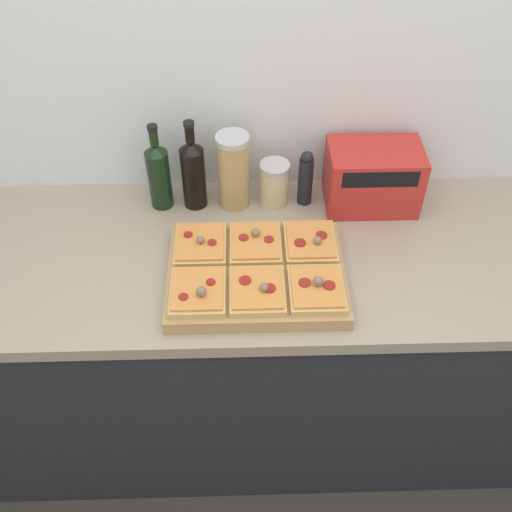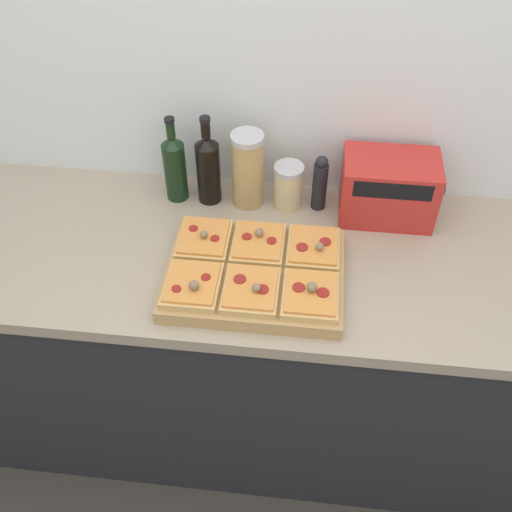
# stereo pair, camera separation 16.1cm
# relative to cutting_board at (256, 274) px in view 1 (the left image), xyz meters

# --- Properties ---
(ground_plane) EXTENTS (12.00, 12.00, 0.00)m
(ground_plane) POSITION_rel_cutting_board_xyz_m (0.04, -0.21, -0.91)
(ground_plane) COLOR #3D3833
(wall_back) EXTENTS (6.00, 0.06, 2.50)m
(wall_back) POSITION_rel_cutting_board_xyz_m (0.04, 0.46, 0.34)
(wall_back) COLOR silver
(wall_back) RESTS_ON ground_plane
(kitchen_counter) EXTENTS (2.63, 0.67, 0.89)m
(kitchen_counter) POSITION_rel_cutting_board_xyz_m (0.04, 0.11, -0.47)
(kitchen_counter) COLOR #232328
(kitchen_counter) RESTS_ON ground_plane
(cutting_board) EXTENTS (0.48, 0.37, 0.04)m
(cutting_board) POSITION_rel_cutting_board_xyz_m (0.00, 0.00, 0.00)
(cutting_board) COLOR tan
(cutting_board) RESTS_ON kitchen_counter
(pizza_slice_back_left) EXTENTS (0.14, 0.16, 0.05)m
(pizza_slice_back_left) POSITION_rel_cutting_board_xyz_m (-0.15, 0.09, 0.03)
(pizza_slice_back_left) COLOR tan
(pizza_slice_back_left) RESTS_ON cutting_board
(pizza_slice_back_center) EXTENTS (0.14, 0.16, 0.05)m
(pizza_slice_back_center) POSITION_rel_cutting_board_xyz_m (0.00, 0.09, 0.03)
(pizza_slice_back_center) COLOR tan
(pizza_slice_back_center) RESTS_ON cutting_board
(pizza_slice_back_right) EXTENTS (0.14, 0.16, 0.05)m
(pizza_slice_back_right) POSITION_rel_cutting_board_xyz_m (0.15, 0.09, 0.03)
(pizza_slice_back_right) COLOR tan
(pizza_slice_back_right) RESTS_ON cutting_board
(pizza_slice_front_left) EXTENTS (0.14, 0.16, 0.05)m
(pizza_slice_front_left) POSITION_rel_cutting_board_xyz_m (-0.15, -0.09, 0.03)
(pizza_slice_front_left) COLOR tan
(pizza_slice_front_left) RESTS_ON cutting_board
(pizza_slice_front_center) EXTENTS (0.14, 0.16, 0.05)m
(pizza_slice_front_center) POSITION_rel_cutting_board_xyz_m (0.00, -0.09, 0.03)
(pizza_slice_front_center) COLOR tan
(pizza_slice_front_center) RESTS_ON cutting_board
(pizza_slice_front_right) EXTENTS (0.14, 0.16, 0.06)m
(pizza_slice_front_right) POSITION_rel_cutting_board_xyz_m (0.15, -0.09, 0.04)
(pizza_slice_front_right) COLOR tan
(pizza_slice_front_right) RESTS_ON cutting_board
(olive_oil_bottle) EXTENTS (0.07, 0.07, 0.28)m
(olive_oil_bottle) POSITION_rel_cutting_board_xyz_m (-0.28, 0.33, 0.10)
(olive_oil_bottle) COLOR black
(olive_oil_bottle) RESTS_ON kitchen_counter
(wine_bottle) EXTENTS (0.07, 0.07, 0.29)m
(wine_bottle) POSITION_rel_cutting_board_xyz_m (-0.18, 0.33, 0.10)
(wine_bottle) COLOR black
(wine_bottle) RESTS_ON kitchen_counter
(grain_jar_tall) EXTENTS (0.10, 0.10, 0.24)m
(grain_jar_tall) POSITION_rel_cutting_board_xyz_m (-0.06, 0.33, 0.10)
(grain_jar_tall) COLOR tan
(grain_jar_tall) RESTS_ON kitchen_counter
(grain_jar_short) EXTENTS (0.09, 0.09, 0.14)m
(grain_jar_short) POSITION_rel_cutting_board_xyz_m (0.06, 0.33, 0.05)
(grain_jar_short) COLOR beige
(grain_jar_short) RESTS_ON kitchen_counter
(pepper_mill) EXTENTS (0.04, 0.04, 0.19)m
(pepper_mill) POSITION_rel_cutting_board_xyz_m (0.16, 0.33, 0.07)
(pepper_mill) COLOR black
(pepper_mill) RESTS_ON kitchen_counter
(toaster_oven) EXTENTS (0.30, 0.18, 0.19)m
(toaster_oven) POSITION_rel_cutting_board_xyz_m (0.36, 0.32, 0.08)
(toaster_oven) COLOR red
(toaster_oven) RESTS_ON kitchen_counter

